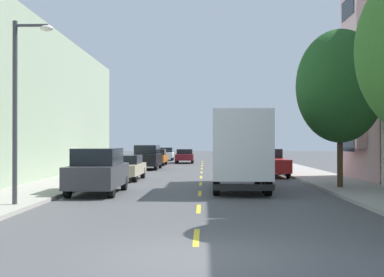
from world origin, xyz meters
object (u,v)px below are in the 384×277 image
delivery_box_truck (240,147)px  parked_hatchback_orange (157,157)px  parked_wagon_white (166,153)px  street_tree_second (340,86)px  parked_pickup_silver (238,153)px  parked_suv_charcoal (98,171)px  parked_sedan_teal (242,155)px  parked_pickup_red (269,163)px  moving_burgundy_sedan (185,156)px  parked_suv_black (147,157)px  parked_pickup_navy (261,160)px  street_lamp (20,97)px  parked_sedan_champagne (126,167)px

delivery_box_truck → parked_hatchback_orange: (-6.02, 24.17, -1.21)m
delivery_box_truck → parked_wagon_white: (-6.15, 37.13, -1.16)m
street_tree_second → parked_pickup_silver: 39.77m
delivery_box_truck → parked_pickup_silver: 39.86m
parked_suv_charcoal → parked_wagon_white: (-0.03, 38.83, -0.18)m
parked_wagon_white → parked_sedan_teal: bearing=-29.5°
parked_suv_charcoal → parked_pickup_silver: parked_suv_charcoal is taller
parked_sedan_teal → parked_hatchback_orange: (-8.54, -8.05, 0.01)m
parked_sedan_teal → parked_pickup_silver: bearing=90.1°
parked_pickup_red → moving_burgundy_sedan: (-6.16, 19.71, -0.08)m
delivery_box_truck → parked_suv_black: 18.51m
parked_hatchback_orange → parked_sedan_teal: bearing=43.3°
parked_pickup_red → parked_sedan_teal: bearing=90.1°
parked_wagon_white → parked_pickup_navy: (8.76, -22.03, 0.02)m
street_lamp → parked_pickup_red: 19.33m
parked_sedan_teal → parked_suv_charcoal: (-8.64, -33.91, 0.24)m
delivery_box_truck → parked_suv_charcoal: delivery_box_truck is taller
parked_suv_charcoal → parked_pickup_navy: size_ratio=0.90×
delivery_box_truck → parked_sedan_champagne: (-6.13, 6.07, -1.22)m
parked_suv_black → parked_pickup_red: bearing=-42.0°
street_lamp → parked_sedan_champagne: size_ratio=1.34×
delivery_box_truck → parked_hatchback_orange: size_ratio=1.85×
street_lamp → delivery_box_truck: bearing=40.1°
parked_pickup_silver → parked_sedan_champagne: parked_pickup_silver is taller
street_tree_second → delivery_box_truck: (-4.61, -0.24, -2.79)m
delivery_box_truck → parked_hatchback_orange: delivery_box_truck is taller
street_lamp → parked_wagon_white: street_lamp is taller
parked_pickup_red → parked_hatchback_orange: size_ratio=1.32×
delivery_box_truck → parked_wagon_white: delivery_box_truck is taller
street_tree_second → parked_pickup_red: street_tree_second is taller
parked_suv_black → parked_sedan_champagne: bearing=-90.0°
moving_burgundy_sedan → parked_suv_charcoal: bearing=-94.7°
parked_pickup_silver → parked_sedan_champagne: (-8.64, -33.69, -0.08)m
parked_pickup_navy → parked_sedan_champagne: bearing=-134.1°
parked_pickup_red → parked_suv_charcoal: size_ratio=1.10×
street_tree_second → parked_suv_charcoal: (-10.72, -1.93, -3.77)m
parked_sedan_teal → parked_hatchback_orange: bearing=-136.7°
moving_burgundy_sedan → street_tree_second: bearing=-74.2°
parked_pickup_navy → moving_burgundy_sedan: 15.50m
parked_pickup_silver → parked_wagon_white: bearing=-163.1°
street_lamp → parked_suv_black: size_ratio=1.26×
parked_sedan_teal → parked_hatchback_orange: parked_hatchback_orange is taller
street_tree_second → parked_suv_black: bearing=122.0°
street_lamp → moving_burgundy_sedan: bearing=83.4°
parked_sedan_champagne → moving_burgundy_sedan: (2.54, 23.23, 0.00)m
parked_suv_black → parked_pickup_silver: 23.94m
parked_sedan_champagne → parked_pickup_navy: bearing=45.9°
delivery_box_truck → parked_wagon_white: bearing=99.4°
parked_sedan_teal → parked_wagon_white: bearing=150.5°
parked_suv_charcoal → parked_hatchback_orange: (0.10, 25.86, -0.23)m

